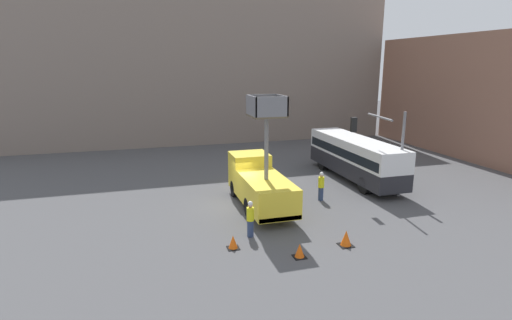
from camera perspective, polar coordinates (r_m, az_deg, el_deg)
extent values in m
plane|color=#4C4C4F|center=(24.80, -3.07, -6.37)|extent=(120.00, 120.00, 0.00)
cube|color=gray|center=(47.02, -10.12, 13.61)|extent=(44.00, 10.00, 17.30)
cube|color=yellow|center=(26.04, -0.92, -1.56)|extent=(2.39, 2.14, 2.35)
cube|color=yellow|center=(22.86, 1.46, -4.70)|extent=(2.39, 5.00, 1.61)
cube|color=red|center=(20.91, 3.51, -8.42)|extent=(2.34, 0.10, 0.24)
cylinder|color=black|center=(26.11, -3.13, -4.10)|extent=(0.30, 1.06, 1.06)
cylinder|color=black|center=(26.63, 1.26, -3.73)|extent=(0.30, 1.06, 1.06)
cylinder|color=black|center=(22.83, -1.07, -6.72)|extent=(0.30, 1.06, 1.06)
cylinder|color=black|center=(23.43, 3.90, -6.21)|extent=(0.30, 1.06, 1.06)
cylinder|color=slate|center=(22.18, 1.50, 1.65)|extent=(0.24, 0.24, 3.55)
cube|color=brown|center=(21.88, 1.53, 6.34)|extent=(1.82, 1.94, 0.10)
cube|color=slate|center=(21.57, -0.68, 7.78)|extent=(0.08, 1.94, 1.05)
cube|color=slate|center=(22.10, 3.71, 7.89)|extent=(0.08, 1.94, 1.05)
cube|color=slate|center=(22.70, 0.82, 8.07)|extent=(1.82, 0.08, 1.05)
cube|color=slate|center=(20.94, 2.32, 7.59)|extent=(1.82, 0.08, 1.05)
cube|color=#232328|center=(30.64, 13.85, -0.76)|extent=(2.42, 10.42, 1.18)
cube|color=silver|center=(30.35, 13.99, 1.64)|extent=(2.42, 10.42, 1.44)
cube|color=black|center=(30.40, 13.97, 1.24)|extent=(2.44, 10.00, 0.64)
cylinder|color=black|center=(33.04, 9.43, -0.42)|extent=(0.30, 1.13, 1.13)
cylinder|color=black|center=(34.00, 12.66, -0.17)|extent=(0.30, 1.13, 1.13)
cylinder|color=black|center=(27.58, 15.20, -3.53)|extent=(0.30, 1.13, 1.13)
cylinder|color=black|center=(28.72, 18.83, -3.11)|extent=(0.30, 1.13, 1.13)
cylinder|color=slate|center=(27.24, 20.07, 0.70)|extent=(0.18, 0.18, 5.54)
cylinder|color=slate|center=(26.09, 17.26, 5.89)|extent=(0.61, 3.32, 0.13)
cube|color=black|center=(25.49, 13.78, 4.92)|extent=(0.36, 0.36, 0.90)
sphere|color=red|center=(25.46, 13.81, 5.48)|extent=(0.20, 0.20, 0.20)
cylinder|color=navy|center=(20.27, -0.81, -9.75)|extent=(0.32, 0.32, 0.85)
cylinder|color=yellow|center=(19.98, -0.82, -7.73)|extent=(0.38, 0.38, 0.68)
sphere|color=tan|center=(19.82, -0.82, -6.51)|extent=(0.23, 0.23, 0.23)
sphere|color=white|center=(19.78, -0.82, -6.23)|extent=(0.24, 0.24, 0.24)
cylinder|color=navy|center=(25.73, 9.24, -4.78)|extent=(0.32, 0.32, 0.85)
cylinder|color=yellow|center=(25.50, 9.30, -3.16)|extent=(0.38, 0.38, 0.67)
sphere|color=tan|center=(25.38, 9.34, -2.18)|extent=(0.23, 0.23, 0.23)
sphere|color=white|center=(25.35, 9.35, -1.95)|extent=(0.24, 0.24, 0.24)
cube|color=black|center=(19.95, 12.69, -11.80)|extent=(0.67, 0.67, 0.03)
cone|color=#F25B0F|center=(19.80, 12.74, -10.84)|extent=(0.53, 0.53, 0.76)
cube|color=black|center=(19.25, -3.28, -12.44)|extent=(0.57, 0.57, 0.03)
cone|color=#F25B0F|center=(19.11, -3.29, -11.61)|extent=(0.45, 0.45, 0.65)
cube|color=black|center=(18.53, 6.23, -13.59)|extent=(0.57, 0.57, 0.03)
cone|color=#F25B0F|center=(18.40, 6.25, -12.73)|extent=(0.45, 0.45, 0.65)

